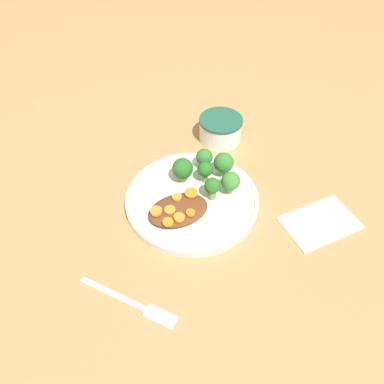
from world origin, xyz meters
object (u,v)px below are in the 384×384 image
object	(u,v)px
dip_bowl	(221,128)
napkin	(320,222)
fork	(136,305)
plate	(192,199)

from	to	relation	value
dip_bowl	napkin	xyz separation A→B (m)	(-0.07, 0.32, -0.03)
dip_bowl	fork	world-z (taller)	dip_bowl
plate	fork	size ratio (longest dim) A/B	1.85
dip_bowl	plate	bearing A→B (deg)	49.94
plate	fork	world-z (taller)	plate
napkin	plate	bearing A→B (deg)	-34.13
plate	napkin	distance (m)	0.26
plate	fork	xyz separation A→B (m)	(0.17, 0.18, -0.01)
plate	dip_bowl	bearing A→B (deg)	-130.06
plate	dip_bowl	size ratio (longest dim) A/B	2.63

